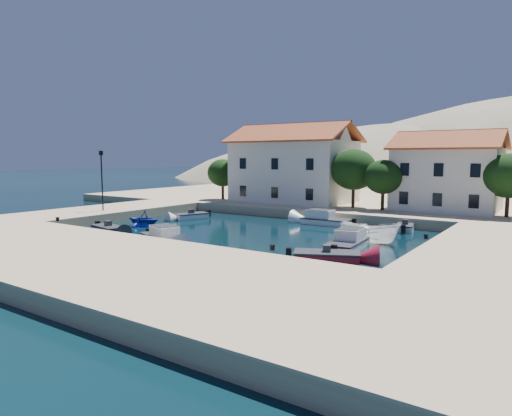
# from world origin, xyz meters

# --- Properties ---
(ground) EXTENTS (400.00, 400.00, 0.00)m
(ground) POSITION_xyz_m (0.00, 0.00, 0.00)
(ground) COLOR black
(ground) RESTS_ON ground
(quay_south) EXTENTS (52.00, 12.00, 1.00)m
(quay_south) POSITION_xyz_m (0.00, -6.00, 0.50)
(quay_south) COLOR #D2B690
(quay_south) RESTS_ON ground
(quay_west) EXTENTS (8.00, 20.00, 1.00)m
(quay_west) POSITION_xyz_m (-19.00, 10.00, 0.50)
(quay_west) COLOR #D2B690
(quay_west) RESTS_ON ground
(quay_north) EXTENTS (80.00, 36.00, 1.00)m
(quay_north) POSITION_xyz_m (2.00, 38.00, 0.50)
(quay_north) COLOR #D2B690
(quay_north) RESTS_ON ground
(building_left) EXTENTS (14.70, 9.45, 9.70)m
(building_left) POSITION_xyz_m (-6.00, 28.00, 5.94)
(building_left) COLOR white
(building_left) RESTS_ON quay_north
(building_mid) EXTENTS (10.50, 8.40, 8.30)m
(building_mid) POSITION_xyz_m (12.00, 29.00, 5.22)
(building_mid) COLOR white
(building_mid) RESTS_ON quay_north
(trees) EXTENTS (37.30, 5.30, 6.45)m
(trees) POSITION_xyz_m (4.51, 25.46, 4.84)
(trees) COLOR #382314
(trees) RESTS_ON quay_north
(lamppost) EXTENTS (0.35, 0.25, 6.22)m
(lamppost) POSITION_xyz_m (-17.50, 8.00, 4.75)
(lamppost) COLOR black
(lamppost) RESTS_ON quay_west
(bollards) EXTENTS (29.36, 9.56, 0.30)m
(bollards) POSITION_xyz_m (2.80, 3.87, 1.15)
(bollards) COLOR black
(bollards) RESTS_ON ground
(motorboat_grey_sw) EXTENTS (3.86, 2.31, 1.25)m
(motorboat_grey_sw) POSITION_xyz_m (-10.43, 3.13, 0.30)
(motorboat_grey_sw) COLOR #323337
(motorboat_grey_sw) RESTS_ON ground
(cabin_cruiser_south) EXTENTS (4.76, 3.31, 1.60)m
(cabin_cruiser_south) POSITION_xyz_m (-3.09, 2.36, 0.48)
(cabin_cruiser_south) COLOR white
(cabin_cruiser_south) RESTS_ON ground
(rowboat_south) EXTENTS (4.39, 3.29, 0.86)m
(rowboat_south) POSITION_xyz_m (2.96, 1.73, 0.00)
(rowboat_south) COLOR navy
(rowboat_south) RESTS_ON ground
(motorboat_red_se) EXTENTS (4.50, 3.43, 1.25)m
(motorboat_red_se) POSITION_xyz_m (10.14, 3.88, 0.29)
(motorboat_red_se) COLOR maroon
(motorboat_red_se) RESTS_ON ground
(cabin_cruiser_east) EXTENTS (2.40, 5.04, 1.60)m
(cabin_cruiser_east) POSITION_xyz_m (9.69, 8.25, 0.48)
(cabin_cruiser_east) COLOR white
(cabin_cruiser_east) RESTS_ON ground
(boat_east) EXTENTS (4.76, 1.85, 1.83)m
(boat_east) POSITION_xyz_m (10.13, 11.40, 0.00)
(boat_east) COLOR white
(boat_east) RESTS_ON ground
(motorboat_white_ne) EXTENTS (1.98, 3.23, 1.25)m
(motorboat_white_ne) POSITION_xyz_m (10.77, 18.69, 0.30)
(motorboat_white_ne) COLOR white
(motorboat_white_ne) RESTS_ON ground
(rowboat_west) EXTENTS (3.81, 3.47, 1.74)m
(rowboat_west) POSITION_xyz_m (-10.85, 7.55, 0.00)
(rowboat_west) COLOR navy
(rowboat_west) RESTS_ON ground
(motorboat_white_west) EXTENTS (2.72, 3.91, 1.25)m
(motorboat_white_west) POSITION_xyz_m (-10.44, 13.84, 0.30)
(motorboat_white_west) COLOR white
(motorboat_white_west) RESTS_ON ground
(cabin_cruiser_north) EXTENTS (4.88, 2.14, 1.60)m
(cabin_cruiser_north) POSITION_xyz_m (3.28, 18.21, 0.48)
(cabin_cruiser_north) COLOR white
(cabin_cruiser_north) RESTS_ON ground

